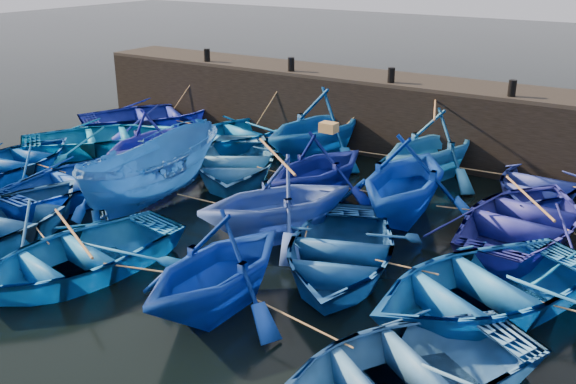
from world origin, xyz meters
The scene contains 31 objects.
ground centered at (0.00, 0.00, 0.00)m, with size 120.00×120.00×0.00m, color black.
quay_wall centered at (0.00, 10.50, 1.25)m, with size 26.00×2.50×2.50m, color black.
quay_top centered at (0.00, 10.50, 2.56)m, with size 26.00×2.50×0.12m, color black.
bollard_0 centered at (-8.00, 9.60, 2.87)m, with size 0.24×0.24×0.50m, color black.
bollard_1 centered at (-4.00, 9.60, 2.87)m, with size 0.24×0.24×0.50m, color black.
bollard_2 centered at (0.00, 9.60, 2.87)m, with size 0.24×0.24×0.50m, color black.
bollard_3 centered at (4.00, 9.60, 2.87)m, with size 0.24×0.24×0.50m, color black.
boat_0 centered at (-9.46, 7.80, 0.58)m, with size 4.02×5.62×1.17m, color #14229B.
boat_1 centered at (-5.11, 7.64, 0.55)m, with size 3.81×5.33×1.10m, color #065BB1.
boat_2 centered at (-1.87, 7.92, 1.24)m, with size 4.08×4.73×2.49m, color #07468F.
boat_3 centered at (2.13, 8.16, 1.13)m, with size 3.69×4.28×2.25m, color #1C65AC.
boat_4 centered at (5.43, 8.27, 0.50)m, with size 3.44×4.80×1.00m, color navy.
boat_6 centered at (-8.85, 4.54, 0.55)m, with size 3.78×5.28×1.10m, color blue.
boat_7 centered at (-5.81, 4.07, 1.05)m, with size 3.43×3.97×2.09m, color #1C239D.
boat_8 centered at (-3.10, 4.85, 0.55)m, with size 3.80×5.31×1.10m, color #2868A0.
boat_9 centered at (0.08, 4.68, 1.04)m, with size 3.41×3.95×2.08m, color navy.
boat_10 centered at (2.70, 4.78, 1.20)m, with size 3.93×4.56×2.40m, color #0838B5.
boat_11 centered at (5.79, 5.11, 0.56)m, with size 3.87×5.41×1.12m, color navy.
boat_13 centered at (-9.17, 1.33, 0.50)m, with size 3.47×4.85×1.01m, color navy.
boat_14 centered at (-5.80, 1.27, 0.55)m, with size 3.78×5.29×1.10m, color #0A3AAB.
boat_15 centered at (-3.57, 1.74, 1.00)m, with size 1.95×5.18×2.00m, color #1C5291.
boat_16 centered at (0.56, 1.82, 1.08)m, with size 3.53×4.10×2.16m, color #2A4AA4.
boat_17 centered at (2.72, 1.08, 0.53)m, with size 3.65×5.10×1.06m, color navy.
boat_18 centered at (5.91, 1.18, 0.57)m, with size 3.94×5.50×1.14m, color blue.
boat_21 centered at (-5.14, -1.71, 0.54)m, with size 3.71×5.18×1.08m, color navy.
boat_22 centered at (-2.08, -2.23, 0.52)m, with size 3.58×5.00×1.04m, color blue.
boat_23 centered at (1.49, -1.68, 1.04)m, with size 3.41×3.95×2.08m, color #062C95.
boat_24 centered at (5.64, -2.09, 0.50)m, with size 3.47×4.85×1.01m, color #295F9A.
wooden_crate centered at (0.38, 4.68, 2.22)m, with size 0.46×0.36×0.28m, color olive.
mooring_ropes centered at (0.11, 4.92, 0.87)m, with size 18.44×11.77×2.10m.
loose_oars centered at (1.60, 3.22, 1.67)m, with size 10.14×12.47×1.28m.
Camera 1 is at (8.78, -10.37, 6.83)m, focal length 40.00 mm.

